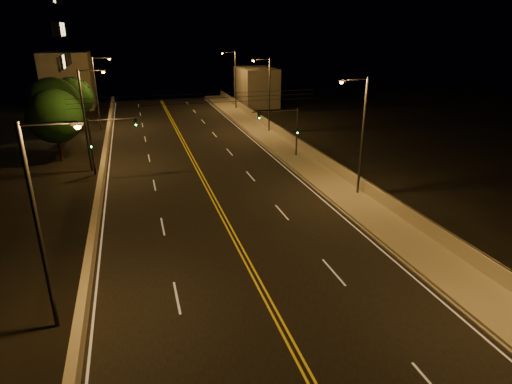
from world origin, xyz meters
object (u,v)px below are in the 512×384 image
object	(u,v)px
streetlight_5	(87,114)
streetlight_6	(98,89)
tree_0	(55,116)
tree_2	(73,97)
streetlight_2	(267,91)
streetlight_4	(43,217)
traffic_signal_right	(288,127)
tree_1	(54,104)
streetlight_3	(234,77)
traffic_signal_left	(103,138)
streetlight_1	(360,131)

from	to	relation	value
streetlight_5	streetlight_6	xyz separation A→B (m)	(0.00, 19.39, 0.00)
streetlight_5	tree_0	size ratio (longest dim) A/B	1.29
tree_2	streetlight_2	bearing A→B (deg)	-20.30
streetlight_4	streetlight_5	xyz separation A→B (m)	(0.00, 24.86, 0.00)
streetlight_2	traffic_signal_right	world-z (taller)	streetlight_2
tree_0	tree_2	bearing A→B (deg)	89.27
tree_1	tree_2	size ratio (longest dim) A/B	1.12
tree_2	streetlight_3	bearing A→B (deg)	21.18
streetlight_2	streetlight_4	distance (m)	41.59
streetlight_6	tree_2	size ratio (longest dim) A/B	1.35
streetlight_5	tree_2	bearing A→B (deg)	99.54
streetlight_2	tree_0	xyz separation A→B (m)	(-25.02, -6.25, -0.84)
tree_1	streetlight_2	bearing A→B (deg)	-0.64
streetlight_2	traffic_signal_left	distance (m)	23.73
streetlight_1	streetlight_5	distance (m)	25.43
tree_0	tree_2	size ratio (longest dim) A/B	1.05
tree_0	tree_2	world-z (taller)	tree_0
tree_2	streetlight_1	bearing A→B (deg)	-53.51
traffic_signal_right	traffic_signal_left	world-z (taller)	same
tree_0	streetlight_6	bearing A→B (deg)	76.59
streetlight_6	tree_0	size ratio (longest dim) A/B	1.29
streetlight_2	streetlight_4	size ratio (longest dim) A/B	1.00
streetlight_5	tree_2	xyz separation A→B (m)	(-3.35, 19.94, -1.05)
streetlight_2	streetlight_1	bearing A→B (deg)	-90.00
tree_2	traffic_signal_left	bearing A→B (deg)	-77.93
traffic_signal_right	tree_0	distance (m)	24.18
streetlight_2	traffic_signal_left	world-z (taller)	streetlight_2
streetlight_1	streetlight_6	bearing A→B (deg)	123.04
streetlight_5	traffic_signal_right	world-z (taller)	streetlight_5
streetlight_4	traffic_signal_right	size ratio (longest dim) A/B	1.80
streetlight_2	streetlight_6	xyz separation A→B (m)	(-21.47, 8.64, 0.00)
streetlight_3	tree_0	xyz separation A→B (m)	(-25.02, -25.05, -0.84)
traffic_signal_right	traffic_signal_left	size ratio (longest dim) A/B	1.00
streetlight_1	streetlight_2	xyz separation A→B (m)	(0.00, 24.38, 0.00)
streetlight_5	traffic_signal_left	size ratio (longest dim) A/B	1.80
streetlight_4	tree_1	bearing A→B (deg)	97.07
streetlight_5	tree_0	bearing A→B (deg)	128.23
tree_1	tree_2	bearing A→B (deg)	82.93
streetlight_5	streetlight_6	bearing A→B (deg)	90.00
streetlight_3	tree_2	bearing A→B (deg)	-158.82
traffic_signal_right	tree_1	distance (m)	27.37
streetlight_1	streetlight_4	xyz separation A→B (m)	(-21.47, -11.23, 0.00)
streetlight_2	tree_1	size ratio (longest dim) A/B	1.21
traffic_signal_right	tree_1	size ratio (longest dim) A/B	0.67
streetlight_3	traffic_signal_left	size ratio (longest dim) A/B	1.80
streetlight_1	tree_2	world-z (taller)	streetlight_1
streetlight_5	streetlight_2	bearing A→B (deg)	26.61
streetlight_2	streetlight_3	distance (m)	18.80
streetlight_1	streetlight_3	xyz separation A→B (m)	(0.00, 43.18, 0.00)
traffic_signal_right	tree_0	size ratio (longest dim) A/B	0.72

